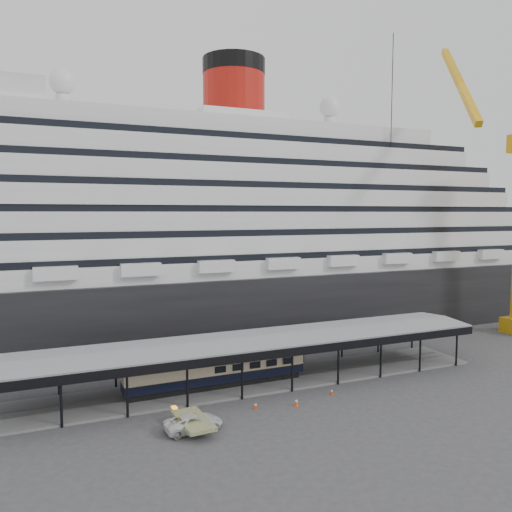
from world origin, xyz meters
The scene contains 8 objects.
ground centered at (0.00, 0.00, 0.00)m, with size 200.00×200.00×0.00m, color #38383B.
cruise_ship centered at (0.05, 32.00, 18.35)m, with size 130.00×30.00×43.90m.
platform_canopy centered at (0.00, 5.00, 2.36)m, with size 56.00×9.18×5.30m.
port_truck centered at (-9.55, -4.29, 0.72)m, with size 2.40×5.20×1.45m, color silver.
pullman_carriage centered at (-4.28, 5.00, 2.43)m, with size 20.22×2.93×19.82m.
traffic_cone_left centered at (1.42, -2.88, 0.42)m, with size 0.50×0.50×0.84m.
traffic_cone_mid centered at (-2.63, -2.02, 0.36)m, with size 0.43×0.43×0.73m.
traffic_cone_right centered at (6.30, -1.62, 0.35)m, with size 0.41×0.41×0.71m.
Camera 1 is at (-21.08, -45.57, 19.18)m, focal length 35.00 mm.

